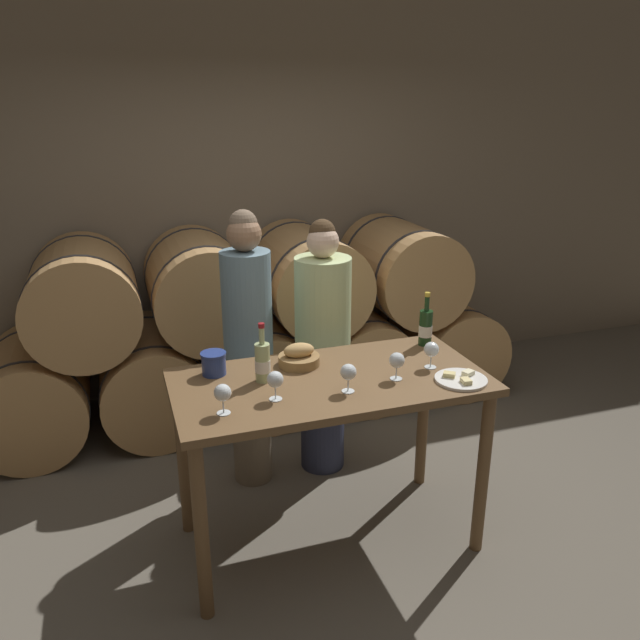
{
  "coord_description": "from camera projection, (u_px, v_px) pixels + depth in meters",
  "views": [
    {
      "loc": [
        -0.93,
        -2.59,
        2.22
      ],
      "look_at": [
        0.0,
        0.15,
        1.19
      ],
      "focal_mm": 35.0,
      "sensor_mm": 36.0,
      "label": 1
    }
  ],
  "objects": [
    {
      "name": "wine_glass_left",
      "position": [
        275.0,
        380.0,
        2.78
      ],
      "size": [
        0.08,
        0.08,
        0.14
      ],
      "color": "white",
      "rests_on": "tasting_table"
    },
    {
      "name": "wine_glass_right",
      "position": [
        397.0,
        361.0,
        2.98
      ],
      "size": [
        0.08,
        0.08,
        0.14
      ],
      "color": "white",
      "rests_on": "tasting_table"
    },
    {
      "name": "wine_glass_center",
      "position": [
        348.0,
        373.0,
        2.86
      ],
      "size": [
        0.08,
        0.08,
        0.14
      ],
      "color": "white",
      "rests_on": "tasting_table"
    },
    {
      "name": "tasting_table",
      "position": [
        330.0,
        403.0,
        3.07
      ],
      "size": [
        1.52,
        0.76,
        0.94
      ],
      "color": "brown",
      "rests_on": "ground_plane"
    },
    {
      "name": "person_right",
      "position": [
        323.0,
        348.0,
        3.75
      ],
      "size": [
        0.33,
        0.33,
        1.58
      ],
      "color": "#2D334C",
      "rests_on": "ground_plane"
    },
    {
      "name": "stone_wall_back",
      "position": [
        234.0,
        185.0,
        4.76
      ],
      "size": [
        10.0,
        0.12,
        3.2
      ],
      "color": "gray",
      "rests_on": "ground_plane"
    },
    {
      "name": "bread_basket",
      "position": [
        299.0,
        357.0,
        3.16
      ],
      "size": [
        0.21,
        0.21,
        0.12
      ],
      "color": "olive",
      "rests_on": "tasting_table"
    },
    {
      "name": "ground_plane",
      "position": [
        329.0,
        538.0,
        3.34
      ],
      "size": [
        10.0,
        10.0,
        0.0
      ],
      "primitive_type": "plane",
      "color": "#665E51"
    },
    {
      "name": "wine_glass_far_left",
      "position": [
        223.0,
        393.0,
        2.65
      ],
      "size": [
        0.08,
        0.08,
        0.14
      ],
      "color": "white",
      "rests_on": "tasting_table"
    },
    {
      "name": "person_left",
      "position": [
        249.0,
        347.0,
        3.59
      ],
      "size": [
        0.28,
        0.28,
        1.66
      ],
      "color": "#756651",
      "rests_on": "ground_plane"
    },
    {
      "name": "wine_glass_far_right",
      "position": [
        431.0,
        350.0,
        3.11
      ],
      "size": [
        0.08,
        0.08,
        0.14
      ],
      "color": "white",
      "rests_on": "tasting_table"
    },
    {
      "name": "blue_crock",
      "position": [
        214.0,
        362.0,
        3.05
      ],
      "size": [
        0.13,
        0.13,
        0.11
      ],
      "color": "navy",
      "rests_on": "tasting_table"
    },
    {
      "name": "cheese_plate",
      "position": [
        461.0,
        379.0,
        2.99
      ],
      "size": [
        0.25,
        0.25,
        0.04
      ],
      "color": "white",
      "rests_on": "tasting_table"
    },
    {
      "name": "wine_bottle_white",
      "position": [
        263.0,
        362.0,
        2.96
      ],
      "size": [
        0.07,
        0.07,
        0.29
      ],
      "color": "#ADBC7F",
      "rests_on": "tasting_table"
    },
    {
      "name": "barrel_stack",
      "position": [
        257.0,
        329.0,
        4.55
      ],
      "size": [
        3.79,
        0.95,
        1.35
      ],
      "color": "tan",
      "rests_on": "ground_plane"
    },
    {
      "name": "wine_bottle_red",
      "position": [
        426.0,
        327.0,
        3.41
      ],
      "size": [
        0.07,
        0.07,
        0.3
      ],
      "color": "#193819",
      "rests_on": "tasting_table"
    }
  ]
}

